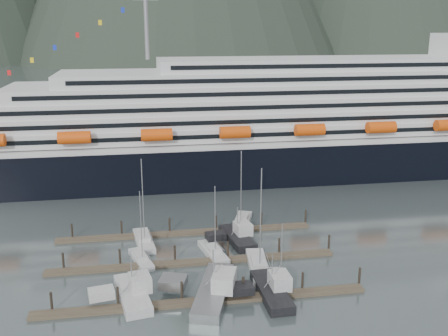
{
  "coord_description": "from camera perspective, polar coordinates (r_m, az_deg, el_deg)",
  "views": [
    {
      "loc": [
        -13.32,
        -76.66,
        38.34
      ],
      "look_at": [
        3.37,
        22.0,
        11.03
      ],
      "focal_mm": 42.0,
      "sensor_mm": 36.0,
      "label": 1
    }
  ],
  "objects": [
    {
      "name": "dock_far",
      "position": [
        100.56,
        -4.13,
        -7.0
      ],
      "size": [
        48.18,
        2.28,
        3.2
      ],
      "color": "#463B2D",
      "rests_on": "ground"
    },
    {
      "name": "ground",
      "position": [
        86.74,
        0.23,
        -10.97
      ],
      "size": [
        1600.0,
        1600.0,
        0.0
      ],
      "primitive_type": "plane",
      "color": "#475453",
      "rests_on": "ground"
    },
    {
      "name": "trawler_d",
      "position": [
        78.99,
        5.1,
        -13.09
      ],
      "size": [
        8.94,
        12.09,
        7.15
      ],
      "rotation": [
        0.0,
        0.0,
        1.6
      ],
      "color": "black",
      "rests_on": "ground"
    },
    {
      "name": "sailboat_d",
      "position": [
        86.48,
        3.8,
        -10.75
      ],
      "size": [
        4.27,
        12.81,
        18.03
      ],
      "rotation": [
        0.0,
        0.0,
        1.47
      ],
      "color": "#B0B0B0",
      "rests_on": "ground"
    },
    {
      "name": "trawler_b",
      "position": [
        78.92,
        -10.02,
        -13.27
      ],
      "size": [
        9.19,
        12.03,
        7.52
      ],
      "rotation": [
        0.0,
        0.0,
        1.75
      ],
      "color": "#B0B0B0",
      "rests_on": "ground"
    },
    {
      "name": "dock_mid",
      "position": [
        88.72,
        -3.3,
        -10.15
      ],
      "size": [
        48.18,
        2.28,
        3.2
      ],
      "color": "#463B2D",
      "rests_on": "ground"
    },
    {
      "name": "sailboat_c",
      "position": [
        91.52,
        -1.17,
        -9.21
      ],
      "size": [
        4.45,
        10.07,
        13.23
      ],
      "rotation": [
        0.0,
        0.0,
        1.76
      ],
      "color": "#B0B0B0",
      "rests_on": "ground"
    },
    {
      "name": "sailboat_b",
      "position": [
        90.17,
        -9.01,
        -9.82
      ],
      "size": [
        4.37,
        8.85,
        13.04
      ],
      "rotation": [
        0.0,
        0.0,
        1.83
      ],
      "color": "#B0B0B0",
      "rests_on": "ground"
    },
    {
      "name": "sailboat_e",
      "position": [
        97.15,
        -8.71,
        -7.88
      ],
      "size": [
        4.02,
        10.93,
        16.66
      ],
      "rotation": [
        0.0,
        0.0,
        1.69
      ],
      "color": "#B0B0B0",
      "rests_on": "ground"
    },
    {
      "name": "trawler_c",
      "position": [
        78.63,
        -1.3,
        -13.1
      ],
      "size": [
        12.37,
        16.26,
        8.1
      ],
      "rotation": [
        0.0,
        0.0,
        1.27
      ],
      "color": "gray",
      "rests_on": "ground"
    },
    {
      "name": "dock_near",
      "position": [
        77.25,
        -2.18,
        -14.24
      ],
      "size": [
        48.18,
        2.28,
        3.2
      ],
      "color": "#463B2D",
      "rests_on": "ground"
    },
    {
      "name": "sailboat_g",
      "position": [
        104.35,
        1.92,
        -6.04
      ],
      "size": [
        6.49,
        11.77,
        15.99
      ],
      "rotation": [
        0.0,
        0.0,
        1.23
      ],
      "color": "#B0B0B0",
      "rests_on": "ground"
    },
    {
      "name": "cruise_ship",
      "position": [
        141.03,
        8.5,
        4.35
      ],
      "size": [
        210.0,
        30.4,
        50.3
      ],
      "color": "black",
      "rests_on": "ground"
    },
    {
      "name": "sailboat_h",
      "position": [
        82.66,
        6.08,
        -12.16
      ],
      "size": [
        3.02,
        8.05,
        10.49
      ],
      "rotation": [
        0.0,
        0.0,
        1.47
      ],
      "color": "#B0B0B0",
      "rests_on": "ground"
    },
    {
      "name": "trawler_e",
      "position": [
        96.88,
        1.38,
        -7.47
      ],
      "size": [
        8.77,
        11.49,
        7.18
      ],
      "rotation": [
        0.0,
        0.0,
        1.74
      ],
      "color": "black",
      "rests_on": "ground"
    }
  ]
}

